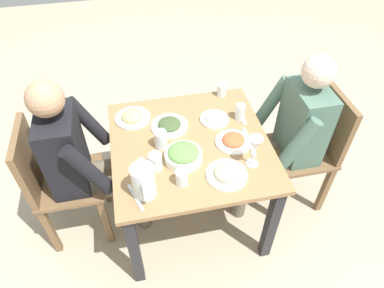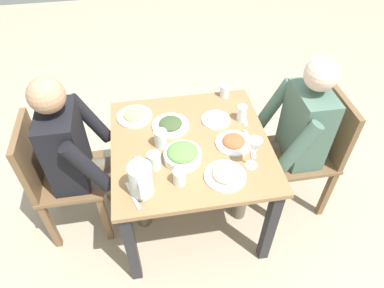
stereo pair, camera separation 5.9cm
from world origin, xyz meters
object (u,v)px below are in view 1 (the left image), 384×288
at_px(plate_beans, 227,174).
at_px(water_glass_far_right, 240,112).
at_px(diner_far, 287,133).
at_px(plate_fries, 133,117).
at_px(water_glass_near_left, 161,139).
at_px(plate_dolmas, 169,125).
at_px(water_glass_by_pitcher, 156,162).
at_px(dining_table, 190,156).
at_px(water_pitcher, 144,181).
at_px(plate_rice_curry, 233,141).
at_px(chair_far, 312,145).
at_px(wine_glass, 255,146).
at_px(water_glass_far_left, 182,177).
at_px(salad_bowl, 183,155).
at_px(water_glass_near_right, 222,90).
at_px(diner_near, 84,157).
at_px(plate_yoghurt, 215,118).
at_px(chair_near, 54,179).

distance_m(plate_beans, water_glass_far_right, 0.49).
distance_m(diner_far, plate_fries, 0.98).
xyz_separation_m(plate_fries, water_glass_near_left, (0.28, 0.14, 0.04)).
height_order(plate_dolmas, water_glass_far_right, water_glass_far_right).
bearing_deg(plate_dolmas, water_glass_by_pitcher, -21.61).
height_order(dining_table, plate_beans, plate_beans).
relative_size(water_pitcher, water_glass_near_left, 1.72).
bearing_deg(water_glass_near_left, plate_rice_curry, 81.94).
relative_size(chair_far, water_pitcher, 4.70).
bearing_deg(water_glass_near_left, water_glass_far_right, 105.58).
height_order(dining_table, wine_glass, wine_glass).
height_order(plate_beans, water_glass_far_left, water_glass_far_left).
bearing_deg(water_glass_by_pitcher, water_pitcher, -25.79).
relative_size(salad_bowl, water_glass_near_right, 2.45).
bearing_deg(water_glass_near_right, chair_far, 52.60).
distance_m(salad_bowl, water_glass_near_right, 0.65).
xyz_separation_m(diner_near, water_glass_by_pitcher, (0.22, 0.40, 0.10)).
relative_size(dining_table, plate_yoghurt, 5.13).
distance_m(chair_near, plate_dolmas, 0.77).
bearing_deg(chair_near, plate_yoghurt, 95.98).
bearing_deg(salad_bowl, diner_far, 101.19).
bearing_deg(water_glass_by_pitcher, water_glass_near_left, 162.11).
relative_size(water_pitcher, water_glass_far_left, 2.14).
bearing_deg(diner_far, chair_far, 90.00).
relative_size(diner_far, wine_glass, 6.07).
bearing_deg(chair_near, plate_fries, 113.60).
distance_m(plate_yoghurt, plate_rice_curry, 0.23).
distance_m(plate_yoghurt, plate_dolmas, 0.29).
distance_m(water_glass_near_left, water_glass_near_right, 0.62).
xyz_separation_m(chair_far, plate_fries, (-0.28, -1.14, 0.21)).
bearing_deg(plate_fries, plate_yoghurt, 76.63).
relative_size(dining_table, water_glass_by_pitcher, 9.19).
relative_size(plate_beans, wine_glass, 1.15).
xyz_separation_m(diner_near, water_glass_near_left, (0.05, 0.45, 0.10)).
bearing_deg(salad_bowl, water_pitcher, -51.40).
relative_size(diner_far, water_glass_far_left, 13.40).
xyz_separation_m(diner_far, water_glass_far_right, (-0.14, -0.27, 0.10)).
bearing_deg(plate_fries, diner_far, 73.45).
xyz_separation_m(chair_far, water_glass_by_pitcher, (0.16, -1.05, 0.25)).
xyz_separation_m(chair_far, water_glass_far_left, (0.29, -0.93, 0.24)).
distance_m(plate_yoghurt, water_glass_by_pitcher, 0.52).
height_order(chair_far, salad_bowl, chair_far).
relative_size(chair_near, plate_yoghurt, 4.97).
distance_m(salad_bowl, water_glass_near_left, 0.17).
height_order(salad_bowl, water_glass_near_left, water_glass_near_left).
xyz_separation_m(plate_yoghurt, water_glass_by_pitcher, (0.32, -0.41, 0.03)).
height_order(plate_fries, plate_dolmas, plate_fries).
distance_m(diner_far, water_glass_far_left, 0.79).
distance_m(dining_table, chair_far, 0.83).
bearing_deg(water_glass_far_left, plate_fries, -160.09).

